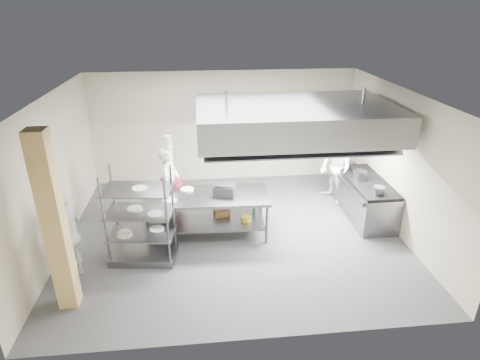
{
  "coord_description": "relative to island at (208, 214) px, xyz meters",
  "views": [
    {
      "loc": [
        -0.66,
        -7.43,
        4.58
      ],
      "look_at": [
        0.15,
        0.2,
        1.17
      ],
      "focal_mm": 30.0,
      "sensor_mm": 36.0,
      "label": 1
    }
  ],
  "objects": [
    {
      "name": "floor",
      "position": [
        0.55,
        -0.09,
        -0.46
      ],
      "size": [
        7.0,
        7.0,
        0.0
      ],
      "primitive_type": "plane",
      "color": "#2B2B2D",
      "rests_on": "ground"
    },
    {
      "name": "ceiling",
      "position": [
        0.55,
        -0.09,
        2.54
      ],
      "size": [
        7.0,
        7.0,
        0.0
      ],
      "primitive_type": "plane",
      "rotation": [
        3.14,
        0.0,
        0.0
      ],
      "color": "silver",
      "rests_on": "wall_back"
    },
    {
      "name": "wall_back",
      "position": [
        0.55,
        2.91,
        1.04
      ],
      "size": [
        7.0,
        0.0,
        7.0
      ],
      "primitive_type": "plane",
      "rotation": [
        1.57,
        0.0,
        0.0
      ],
      "color": "#BCB095",
      "rests_on": "ground"
    },
    {
      "name": "wall_left",
      "position": [
        -2.95,
        -0.09,
        1.04
      ],
      "size": [
        0.0,
        6.0,
        6.0
      ],
      "primitive_type": "plane",
      "rotation": [
        1.57,
        0.0,
        1.57
      ],
      "color": "#BCB095",
      "rests_on": "ground"
    },
    {
      "name": "wall_right",
      "position": [
        4.05,
        -0.09,
        1.04
      ],
      "size": [
        0.0,
        6.0,
        6.0
      ],
      "primitive_type": "plane",
      "rotation": [
        1.57,
        0.0,
        -1.57
      ],
      "color": "#BCB095",
      "rests_on": "ground"
    },
    {
      "name": "column",
      "position": [
        -2.35,
        -1.99,
        1.04
      ],
      "size": [
        0.3,
        0.3,
        3.0
      ],
      "primitive_type": "cube",
      "color": "#DFB972",
      "rests_on": "floor"
    },
    {
      "name": "exhaust_hood",
      "position": [
        1.85,
        0.31,
        1.94
      ],
      "size": [
        4.0,
        2.5,
        0.6
      ],
      "primitive_type": "cube",
      "color": "gray",
      "rests_on": "ceiling"
    },
    {
      "name": "hood_strip_a",
      "position": [
        0.95,
        0.31,
        1.62
      ],
      "size": [
        1.6,
        0.12,
        0.04
      ],
      "primitive_type": "cube",
      "color": "white",
      "rests_on": "exhaust_hood"
    },
    {
      "name": "hood_strip_b",
      "position": [
        2.75,
        0.31,
        1.62
      ],
      "size": [
        1.6,
        0.12,
        0.04
      ],
      "primitive_type": "cube",
      "color": "white",
      "rests_on": "exhaust_hood"
    },
    {
      "name": "wall_shelf",
      "position": [
        2.35,
        2.75,
        1.04
      ],
      "size": [
        1.5,
        0.28,
        0.04
      ],
      "primitive_type": "cube",
      "color": "gray",
      "rests_on": "wall_back"
    },
    {
      "name": "island",
      "position": [
        0.0,
        0.0,
        0.0
      ],
      "size": [
        2.6,
        1.15,
        0.91
      ],
      "primitive_type": null,
      "rotation": [
        0.0,
        0.0,
        -0.03
      ],
      "color": "gray",
      "rests_on": "floor"
    },
    {
      "name": "island_worktop",
      "position": [
        0.0,
        0.0,
        0.42
      ],
      "size": [
        2.6,
        1.15,
        0.06
      ],
      "primitive_type": "cube",
      "rotation": [
        0.0,
        0.0,
        -0.03
      ],
      "color": "gray",
      "rests_on": "island"
    },
    {
      "name": "island_undershelf",
      "position": [
        0.0,
        0.0,
        -0.16
      ],
      "size": [
        2.39,
        1.04,
        0.04
      ],
      "primitive_type": "cube",
      "rotation": [
        0.0,
        0.0,
        -0.03
      ],
      "color": "slate",
      "rests_on": "island"
    },
    {
      "name": "pass_rack",
      "position": [
        -1.27,
        -0.81,
        0.47
      ],
      "size": [
        1.31,
        0.86,
        1.84
      ],
      "primitive_type": null,
      "rotation": [
        0.0,
        0.0,
        -0.12
      ],
      "color": "gray",
      "rests_on": "floor"
    },
    {
      "name": "cooking_range",
      "position": [
        3.63,
        0.41,
        -0.04
      ],
      "size": [
        0.8,
        2.0,
        0.84
      ],
      "primitive_type": "cube",
      "color": "slate",
      "rests_on": "floor"
    },
    {
      "name": "range_top",
      "position": [
        3.63,
        0.41,
        0.41
      ],
      "size": [
        0.78,
        1.96,
        0.06
      ],
      "primitive_type": "cube",
      "color": "black",
      "rests_on": "cooking_range"
    },
    {
      "name": "chef_head",
      "position": [
        -0.79,
        0.66,
        0.42
      ],
      "size": [
        0.59,
        0.74,
        1.76
      ],
      "primitive_type": "imported",
      "rotation": [
        0.0,
        0.0,
        1.28
      ],
      "color": "silver",
      "rests_on": "floor"
    },
    {
      "name": "chef_line",
      "position": [
        3.15,
        1.21,
        0.43
      ],
      "size": [
        0.89,
        1.02,
        1.77
      ],
      "primitive_type": "imported",
      "rotation": [
        0.0,
        0.0,
        -1.28
      ],
      "color": "white",
      "rests_on": "floor"
    },
    {
      "name": "chef_plating",
      "position": [
        -2.45,
        -1.3,
        0.42
      ],
      "size": [
        0.47,
        1.04,
        1.74
      ],
      "primitive_type": "imported",
      "rotation": [
        0.0,
        0.0,
        -1.61
      ],
      "color": "silver",
      "rests_on": "floor"
    },
    {
      "name": "griddle",
      "position": [
        0.37,
        -0.01,
        0.56
      ],
      "size": [
        0.51,
        0.45,
        0.21
      ],
      "primitive_type": "cube",
      "rotation": [
        0.0,
        0.0,
        -0.29
      ],
      "color": "slate",
      "rests_on": "island_worktop"
    },
    {
      "name": "wicker_basket",
      "position": [
        0.31,
        0.17,
        -0.06
      ],
      "size": [
        0.37,
        0.28,
        0.15
      ],
      "primitive_type": "cube",
      "rotation": [
        0.0,
        0.0,
        0.15
      ],
      "color": "brown",
      "rests_on": "island_undershelf"
    },
    {
      "name": "stockpot",
      "position": [
        3.48,
        0.48,
        0.55
      ],
      "size": [
        0.3,
        0.3,
        0.2
      ],
      "primitive_type": "cylinder",
      "color": "gray",
      "rests_on": "range_top"
    },
    {
      "name": "plate_stack",
      "position": [
        -1.27,
        -0.81,
        0.13
      ],
      "size": [
        0.28,
        0.28,
        0.05
      ],
      "primitive_type": "cylinder",
      "color": "white",
      "rests_on": "pass_rack"
    }
  ]
}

